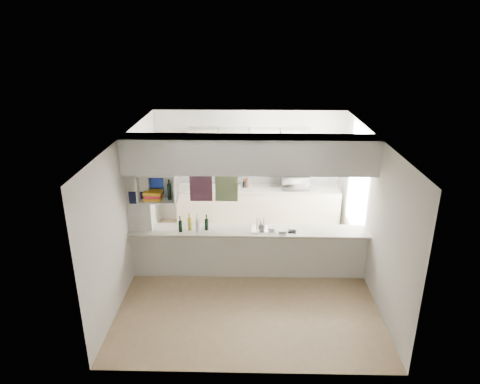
{
  "coord_description": "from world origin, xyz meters",
  "views": [
    {
      "loc": [
        -0.0,
        -6.81,
        4.25
      ],
      "look_at": [
        -0.17,
        0.5,
        1.44
      ],
      "focal_mm": 32.0,
      "sensor_mm": 36.0,
      "label": 1
    }
  ],
  "objects_px": {
    "microwave": "(295,182)",
    "dish_rack": "(263,225)",
    "bowl": "(295,173)",
    "wine_bottles": "(194,225)"
  },
  "relations": [
    {
      "from": "bowl",
      "to": "microwave",
      "type": "bearing_deg",
      "value": -58.14
    },
    {
      "from": "bowl",
      "to": "dish_rack",
      "type": "distance_m",
      "value": 2.25
    },
    {
      "from": "microwave",
      "to": "bowl",
      "type": "height_order",
      "value": "bowl"
    },
    {
      "from": "dish_rack",
      "to": "wine_bottles",
      "type": "height_order",
      "value": "wine_bottles"
    },
    {
      "from": "microwave",
      "to": "bowl",
      "type": "relative_size",
      "value": 2.34
    },
    {
      "from": "microwave",
      "to": "dish_rack",
      "type": "height_order",
      "value": "microwave"
    },
    {
      "from": "bowl",
      "to": "dish_rack",
      "type": "height_order",
      "value": "bowl"
    },
    {
      "from": "wine_bottles",
      "to": "microwave",
      "type": "bearing_deg",
      "value": 47.44
    },
    {
      "from": "microwave",
      "to": "dish_rack",
      "type": "bearing_deg",
      "value": 67.24
    },
    {
      "from": "microwave",
      "to": "dish_rack",
      "type": "distance_m",
      "value": 2.22
    }
  ]
}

